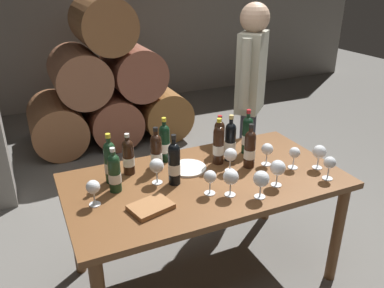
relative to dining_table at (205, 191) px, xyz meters
The scene contains 29 objects.
ground_plane 0.67m from the dining_table, ahead, with size 14.00×14.00×0.00m, color #66635E.
cellar_back_wall 4.26m from the dining_table, 90.00° to the left, with size 10.00×0.24×2.80m, color gray.
barrel_stack 2.60m from the dining_table, 90.00° to the left, with size 1.86×0.90×1.69m.
dining_table is the anchor object (origin of this frame).
wine_bottle_0 0.44m from the dining_table, 49.44° to the left, with size 0.07×0.07×0.28m.
wine_bottle_1 0.32m from the dining_table, 42.21° to the left, with size 0.07×0.07×0.31m.
wine_bottle_2 0.30m from the dining_table, behind, with size 0.07×0.07×0.32m.
wine_bottle_3 0.38m from the dining_table, 31.71° to the left, with size 0.07×0.07×0.32m.
wine_bottle_4 0.59m from the dining_table, behind, with size 0.07×0.07×0.27m.
wine_bottle_5 0.61m from the dining_table, 159.59° to the left, with size 0.07×0.07×0.31m.
wine_bottle_6 0.53m from the dining_table, 147.53° to the left, with size 0.07×0.07×0.27m.
wine_bottle_7 0.39m from the dining_table, 135.92° to the left, with size 0.07×0.07×0.29m.
wine_bottle_8 0.53m from the dining_table, 26.65° to the left, with size 0.07×0.07×0.32m.
wine_bottle_9 0.39m from the dining_table, ahead, with size 0.07×0.07×0.30m.
wine_bottle_10 0.43m from the dining_table, 112.38° to the left, with size 0.07×0.07×0.31m.
wine_glass_0 0.77m from the dining_table, 13.94° to the right, with size 0.09×0.09×0.16m.
wine_glass_1 0.48m from the dining_table, 36.11° to the right, with size 0.09×0.09×0.16m.
wine_glass_2 0.42m from the dining_table, 60.54° to the right, with size 0.09×0.09×0.16m.
wine_glass_3 0.71m from the dining_table, behind, with size 0.08×0.08×0.15m.
wine_glass_4 0.49m from the dining_table, ahead, with size 0.08×0.08×0.15m.
wine_glass_5 0.36m from the dining_table, 166.23° to the left, with size 0.09×0.09×0.16m.
wine_glass_6 0.78m from the dining_table, 24.97° to the right, with size 0.07×0.07×0.15m.
wine_glass_7 0.31m from the dining_table, 80.07° to the right, with size 0.09×0.09×0.16m.
wine_glass_8 0.27m from the dining_table, ahead, with size 0.08×0.08×0.16m.
wine_glass_9 0.62m from the dining_table, 10.93° to the right, with size 0.07×0.07×0.14m.
wine_glass_10 0.27m from the dining_table, 108.57° to the right, with size 0.07×0.07×0.15m.
tasting_notebook 0.47m from the dining_table, 156.56° to the right, with size 0.22×0.16×0.03m, color #936038.
serving_plate 0.19m from the dining_table, 107.72° to the left, with size 0.24×0.24×0.01m, color white.
sommelier_presenting 1.15m from the dining_table, 43.82° to the left, with size 0.38×0.37×1.72m.
Camera 1 is at (-0.95, -1.88, 1.94)m, focal length 36.42 mm.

